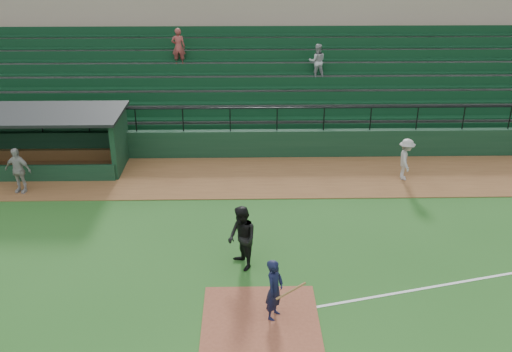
{
  "coord_description": "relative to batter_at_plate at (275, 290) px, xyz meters",
  "views": [
    {
      "loc": [
        -0.34,
        -12.56,
        9.31
      ],
      "look_at": [
        0.0,
        5.0,
        1.4
      ],
      "focal_mm": 39.45,
      "sensor_mm": 36.0,
      "label": 1
    }
  ],
  "objects": [
    {
      "name": "ground",
      "position": [
        -0.36,
        0.8,
        -0.85
      ],
      "size": [
        90.0,
        90.0,
        0.0
      ],
      "primitive_type": "plane",
      "color": "#21531B",
      "rests_on": "ground"
    },
    {
      "name": "warning_track",
      "position": [
        -0.36,
        8.8,
        -0.84
      ],
      "size": [
        40.0,
        4.0,
        0.03
      ],
      "primitive_type": "cube",
      "color": "brown",
      "rests_on": "ground"
    },
    {
      "name": "home_plate_dirt",
      "position": [
        -0.36,
        -0.2,
        -0.84
      ],
      "size": [
        3.0,
        3.0,
        0.03
      ],
      "primitive_type": "cube",
      "color": "brown",
      "rests_on": "ground"
    },
    {
      "name": "stadium_structure",
      "position": [
        -0.36,
        17.26,
        1.45
      ],
      "size": [
        38.0,
        13.08,
        6.4
      ],
      "color": "#10311C",
      "rests_on": "ground"
    },
    {
      "name": "dugout",
      "position": [
        -10.11,
        10.36,
        0.48
      ],
      "size": [
        8.9,
        3.2,
        2.42
      ],
      "color": "#10311C",
      "rests_on": "ground"
    },
    {
      "name": "batter_at_plate",
      "position": [
        0.0,
        0.0,
        0.0
      ],
      "size": [
        1.12,
        0.74,
        1.7
      ],
      "color": "black",
      "rests_on": "ground"
    },
    {
      "name": "umpire",
      "position": [
        -0.83,
        2.35,
        0.13
      ],
      "size": [
        1.08,
        1.18,
        1.96
      ],
      "primitive_type": "imported",
      "rotation": [
        0.0,
        0.0,
        -1.13
      ],
      "color": "black",
      "rests_on": "ground"
    },
    {
      "name": "runner",
      "position": [
        5.58,
        8.47,
        0.01
      ],
      "size": [
        0.77,
        1.16,
        1.67
      ],
      "primitive_type": "imported",
      "rotation": [
        0.0,
        0.0,
        1.42
      ],
      "color": "#A7A29D",
      "rests_on": "warning_track"
    },
    {
      "name": "dugout_player_a",
      "position": [
        -9.21,
        7.59,
        0.06
      ],
      "size": [
        1.1,
        0.64,
        1.76
      ],
      "primitive_type": "imported",
      "rotation": [
        0.0,
        0.0,
        -0.21
      ],
      "color": "#A4A09A",
      "rests_on": "warning_track"
    }
  ]
}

